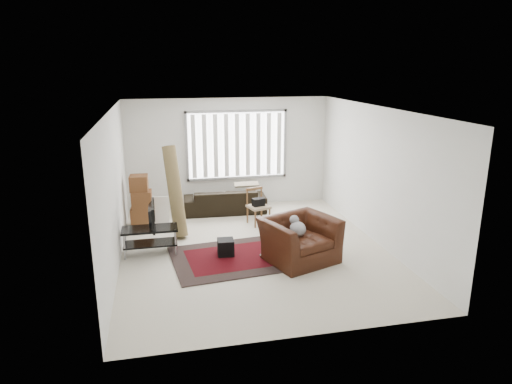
{
  "coord_description": "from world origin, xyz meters",
  "views": [
    {
      "loc": [
        -1.7,
        -8.04,
        3.47
      ],
      "look_at": [
        0.13,
        0.4,
        1.05
      ],
      "focal_mm": 32.0,
      "sensor_mm": 36.0,
      "label": 1
    }
  ],
  "objects_px": {
    "side_chair": "(258,205)",
    "armchair": "(300,237)",
    "moving_boxes": "(141,203)",
    "sofa": "(225,197)",
    "tv_stand": "(150,235)"
  },
  "relations": [
    {
      "from": "side_chair",
      "to": "armchair",
      "type": "xyz_separation_m",
      "value": [
        0.31,
        -2.1,
        0.01
      ]
    },
    {
      "from": "side_chair",
      "to": "armchair",
      "type": "distance_m",
      "value": 2.13
    },
    {
      "from": "moving_boxes",
      "to": "side_chair",
      "type": "xyz_separation_m",
      "value": [
        2.55,
        -0.4,
        -0.09
      ]
    },
    {
      "from": "sofa",
      "to": "armchair",
      "type": "distance_m",
      "value": 3.23
    },
    {
      "from": "armchair",
      "to": "side_chair",
      "type": "bearing_deg",
      "value": 77.95
    },
    {
      "from": "sofa",
      "to": "armchair",
      "type": "bearing_deg",
      "value": 109.16
    },
    {
      "from": "moving_boxes",
      "to": "sofa",
      "type": "height_order",
      "value": "moving_boxes"
    },
    {
      "from": "armchair",
      "to": "sofa",
      "type": "bearing_deg",
      "value": 86.04
    },
    {
      "from": "sofa",
      "to": "side_chair",
      "type": "bearing_deg",
      "value": 124.1
    },
    {
      "from": "moving_boxes",
      "to": "side_chair",
      "type": "relative_size",
      "value": 1.42
    },
    {
      "from": "side_chair",
      "to": "moving_boxes",
      "type": "bearing_deg",
      "value": 154.13
    },
    {
      "from": "moving_boxes",
      "to": "armchair",
      "type": "distance_m",
      "value": 3.8
    },
    {
      "from": "tv_stand",
      "to": "sofa",
      "type": "xyz_separation_m",
      "value": [
        1.75,
        2.21,
        0.0
      ]
    },
    {
      "from": "moving_boxes",
      "to": "tv_stand",
      "type": "bearing_deg",
      "value": -83.28
    },
    {
      "from": "tv_stand",
      "to": "sofa",
      "type": "height_order",
      "value": "sofa"
    }
  ]
}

